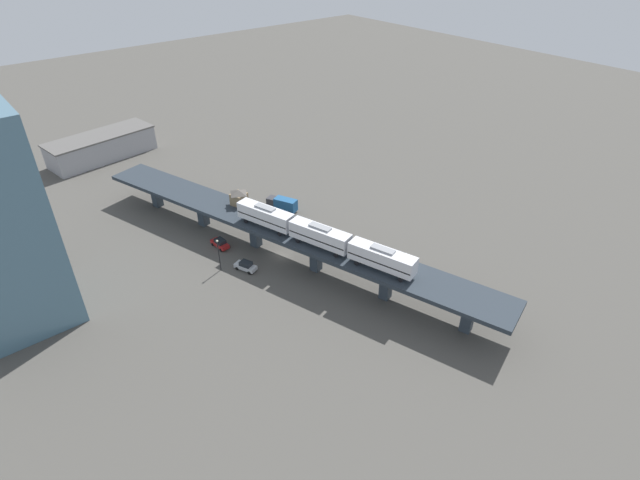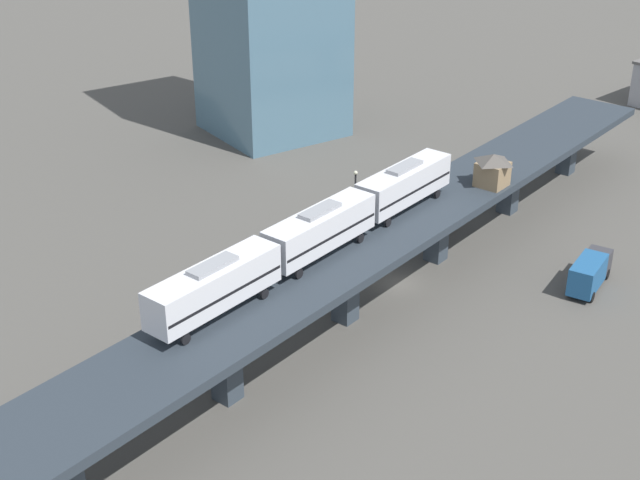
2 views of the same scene
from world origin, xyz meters
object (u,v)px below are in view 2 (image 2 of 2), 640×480
(signal_hut, at_px, (493,169))
(street_car_silver, at_px, (353,243))
(delivery_truck, at_px, (590,272))
(street_lamp, at_px, (355,196))
(subway_train, at_px, (320,229))
(office_tower, at_px, (270,1))
(street_car_red, at_px, (428,220))

(signal_hut, bearing_deg, street_car_silver, -119.18)
(signal_hut, xyz_separation_m, street_car_silver, (-6.86, -12.28, -7.64))
(signal_hut, xyz_separation_m, delivery_truck, (12.10, 1.76, -6.82))
(street_car_silver, xyz_separation_m, street_lamp, (-3.77, 3.04, 3.17))
(subway_train, bearing_deg, office_tower, 153.01)
(delivery_truck, bearing_deg, signal_hut, -171.75)
(street_car_silver, xyz_separation_m, office_tower, (-36.24, 12.70, 17.06))
(signal_hut, distance_m, delivery_truck, 14.00)
(delivery_truck, distance_m, office_tower, 57.55)
(subway_train, height_order, street_lamp, subway_train)
(subway_train, height_order, street_car_red, subway_train)
(delivery_truck, bearing_deg, street_lamp, -154.19)
(street_car_silver, relative_size, delivery_truck, 0.63)
(delivery_truck, distance_m, street_lamp, 25.36)
(signal_hut, distance_m, street_car_silver, 16.01)
(street_car_red, bearing_deg, subway_train, -65.21)
(subway_train, bearing_deg, delivery_truck, 69.65)
(street_car_red, distance_m, street_car_silver, 10.05)
(delivery_truck, xyz_separation_m, street_lamp, (-22.73, -10.99, 2.35))
(street_car_red, bearing_deg, signal_hut, 18.41)
(subway_train, bearing_deg, street_car_silver, 132.32)
(street_car_silver, distance_m, delivery_truck, 23.60)
(street_car_red, distance_m, delivery_truck, 19.22)
(street_lamp, bearing_deg, street_car_red, 60.63)
(street_car_silver, xyz_separation_m, delivery_truck, (18.96, 14.03, 0.82))
(office_tower, bearing_deg, street_lamp, -16.58)
(subway_train, xyz_separation_m, street_car_red, (-9.60, 20.78, -8.39))
(street_car_red, xyz_separation_m, office_tower, (-36.41, 2.65, 17.06))
(signal_hut, bearing_deg, delivery_truck, 8.25)
(delivery_truck, bearing_deg, office_tower, -178.62)
(subway_train, relative_size, office_tower, 1.01)
(signal_hut, bearing_deg, subway_train, -82.78)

